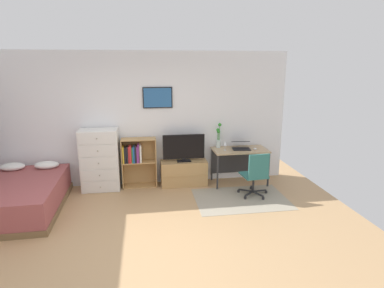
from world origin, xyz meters
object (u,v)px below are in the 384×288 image
object	(u,v)px
television	(184,148)
bamboo_vase	(219,137)
office_chair	(256,174)
bookshelf	(136,159)
dresser	(100,160)
computer_mouse	(255,149)
tv_stand	(184,173)
bed	(19,196)
wine_glass	(225,144)
laptop	(241,146)
desk	(239,154)

from	to	relation	value
television	bamboo_vase	world-z (taller)	bamboo_vase
office_chair	bamboo_vase	size ratio (longest dim) A/B	1.65
bookshelf	office_chair	size ratio (longest dim) A/B	1.16
dresser	computer_mouse	xyz separation A→B (m)	(3.11, -0.16, 0.15)
tv_stand	office_chair	bearing A→B (deg)	-33.57
bed	television	size ratio (longest dim) A/B	2.38
wine_glass	laptop	bearing A→B (deg)	13.26
tv_stand	laptop	bearing A→B (deg)	-2.24
television	tv_stand	bearing A→B (deg)	90.00
bed	tv_stand	world-z (taller)	bed
desk	dresser	bearing A→B (deg)	179.81
bamboo_vase	desk	bearing A→B (deg)	-16.69
bookshelf	tv_stand	xyz separation A→B (m)	(0.96, -0.05, -0.33)
office_chair	computer_mouse	world-z (taller)	office_chair
office_chair	wine_glass	world-z (taller)	wine_glass
bed	television	bearing A→B (deg)	13.34
bamboo_vase	bookshelf	bearing A→B (deg)	-178.38
tv_stand	office_chair	distance (m)	1.51
dresser	bookshelf	bearing A→B (deg)	5.33
bookshelf	bamboo_vase	xyz separation A→B (m)	(1.70, 0.05, 0.38)
bamboo_vase	wine_glass	world-z (taller)	bamboo_vase
bed	bamboo_vase	world-z (taller)	bamboo_vase
computer_mouse	wine_glass	world-z (taller)	wine_glass
laptop	wine_glass	world-z (taller)	wine_glass
laptop	bamboo_vase	size ratio (longest dim) A/B	0.82
tv_stand	computer_mouse	world-z (taller)	computer_mouse
laptop	bamboo_vase	bearing A→B (deg)	168.72
tv_stand	office_chair	xyz separation A→B (m)	(1.25, -0.83, 0.20)
laptop	computer_mouse	xyz separation A→B (m)	(0.26, -0.13, -0.05)
television	office_chair	bearing A→B (deg)	-32.86
bed	tv_stand	distance (m)	3.04
dresser	desk	bearing A→B (deg)	-0.19
bamboo_vase	wine_glass	distance (m)	0.26
television	desk	size ratio (longest dim) A/B	0.76
bed	desk	world-z (taller)	desk
bed	laptop	bearing A→B (deg)	8.86
dresser	bed	bearing A→B (deg)	-148.47
bed	computer_mouse	size ratio (longest dim) A/B	19.42
tv_stand	bookshelf	bearing A→B (deg)	176.98
tv_stand	wine_glass	world-z (taller)	wine_glass
television	bamboo_vase	bearing A→B (deg)	9.20
bookshelf	wine_glass	distance (m)	1.82
dresser	bamboo_vase	world-z (taller)	bamboo_vase
bed	computer_mouse	xyz separation A→B (m)	(4.38, 0.62, 0.49)
bed	wine_glass	size ratio (longest dim) A/B	11.22
tv_stand	wine_glass	xyz separation A→B (m)	(0.83, -0.13, 0.62)
tv_stand	bamboo_vase	size ratio (longest dim) A/B	1.81
desk	office_chair	size ratio (longest dim) A/B	1.30
dresser	desk	distance (m)	2.82
bookshelf	computer_mouse	bearing A→B (deg)	-5.30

